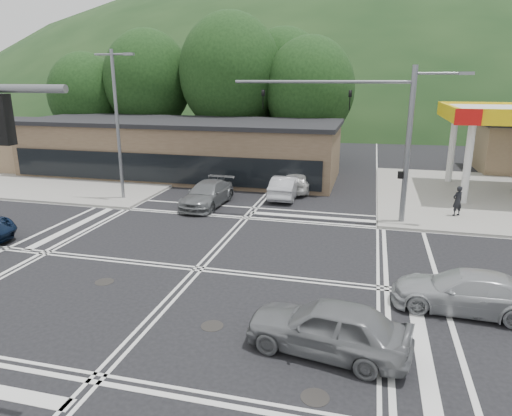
% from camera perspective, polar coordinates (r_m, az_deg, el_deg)
% --- Properties ---
extents(ground, '(120.00, 120.00, 0.00)m').
position_cam_1_polar(ground, '(18.62, -7.20, -7.57)').
color(ground, black).
rests_on(ground, ground).
extents(sidewalk_ne, '(16.00, 16.00, 0.15)m').
position_cam_1_polar(sidewalk_ne, '(32.85, 28.98, 1.06)').
color(sidewalk_ne, gray).
rests_on(sidewalk_ne, ground).
extents(sidewalk_nw, '(16.00, 16.00, 0.15)m').
position_cam_1_polar(sidewalk_nw, '(38.25, -20.20, 3.95)').
color(sidewalk_nw, gray).
rests_on(sidewalk_nw, ground).
extents(commercial_row, '(24.00, 8.00, 4.00)m').
position_cam_1_polar(commercial_row, '(36.26, -9.43, 7.20)').
color(commercial_row, brown).
rests_on(commercial_row, ground).
extents(commercial_nw, '(8.00, 7.00, 3.60)m').
position_cam_1_polar(commercial_nw, '(45.10, -28.56, 6.92)').
color(commercial_nw, '#846B4F').
rests_on(commercial_nw, ground).
extents(hill_north, '(252.00, 126.00, 140.00)m').
position_cam_1_polar(hill_north, '(106.29, 10.96, 11.71)').
color(hill_north, '#193417').
rests_on(hill_north, ground).
extents(tree_n_a, '(8.00, 8.00, 11.75)m').
position_cam_1_polar(tree_n_a, '(44.76, -13.38, 15.24)').
color(tree_n_a, '#382619').
rests_on(tree_n_a, ground).
extents(tree_n_b, '(9.00, 9.00, 12.98)m').
position_cam_1_polar(tree_n_b, '(41.73, -3.21, 16.50)').
color(tree_n_b, '#382619').
rests_on(tree_n_b, ground).
extents(tree_n_c, '(7.60, 7.60, 10.87)m').
position_cam_1_polar(tree_n_c, '(40.22, 6.71, 14.58)').
color(tree_n_c, '#382619').
rests_on(tree_n_c, ground).
extents(tree_n_d, '(6.80, 6.80, 9.76)m').
position_cam_1_polar(tree_n_d, '(46.99, -20.54, 13.10)').
color(tree_n_d, '#382619').
rests_on(tree_n_d, ground).
extents(tree_n_e, '(8.40, 8.40, 11.98)m').
position_cam_1_polar(tree_n_e, '(44.64, 3.50, 15.62)').
color(tree_n_e, '#382619').
rests_on(tree_n_e, ground).
extents(streetlight_nw, '(2.50, 0.25, 9.00)m').
position_cam_1_polar(streetlight_nw, '(29.03, -16.89, 10.67)').
color(streetlight_nw, slate).
rests_on(streetlight_nw, ground).
extents(signal_mast_ne, '(11.65, 0.30, 8.00)m').
position_cam_1_polar(signal_mast_ne, '(24.16, 15.68, 9.87)').
color(signal_mast_ne, slate).
rests_on(signal_mast_ne, ground).
extents(car_grey_center, '(4.79, 2.57, 1.55)m').
position_cam_1_polar(car_grey_center, '(13.16, 8.96, -14.47)').
color(car_grey_center, slate).
rests_on(car_grey_center, ground).
extents(car_silver_east, '(4.77, 2.20, 1.35)m').
position_cam_1_polar(car_silver_east, '(16.63, 24.73, -9.45)').
color(car_silver_east, '#A2A5A9').
rests_on(car_silver_east, ground).
extents(car_queue_a, '(1.53, 4.36, 1.43)m').
position_cam_1_polar(car_queue_a, '(29.14, 3.73, 2.69)').
color(car_queue_a, '#A1A2A8').
rests_on(car_queue_a, ground).
extents(car_queue_b, '(2.32, 4.82, 1.59)m').
position_cam_1_polar(car_queue_b, '(31.04, 5.56, 3.61)').
color(car_queue_b, white).
rests_on(car_queue_b, ground).
extents(car_northbound, '(2.28, 5.05, 1.43)m').
position_cam_1_polar(car_northbound, '(27.35, -6.10, 1.75)').
color(car_northbound, slate).
rests_on(car_northbound, ground).
extents(pedestrian, '(0.72, 0.66, 1.64)m').
position_cam_1_polar(pedestrian, '(27.00, 23.88, 0.81)').
color(pedestrian, black).
rests_on(pedestrian, sidewalk_ne).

